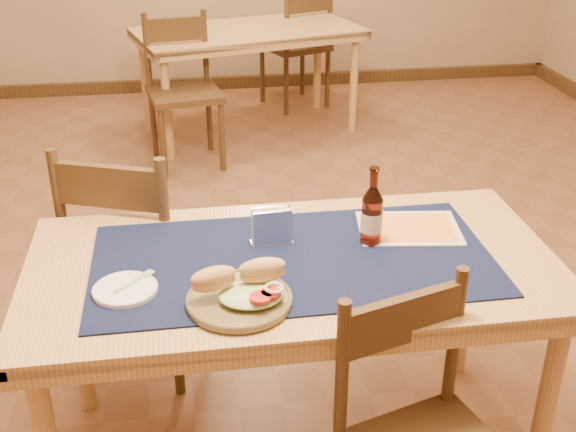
{
  "coord_description": "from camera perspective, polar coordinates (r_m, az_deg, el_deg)",
  "views": [
    {
      "loc": [
        -0.3,
        -2.65,
        1.86
      ],
      "look_at": [
        0.0,
        -0.7,
        0.85
      ],
      "focal_mm": 45.0,
      "sensor_mm": 36.0,
      "label": 1
    }
  ],
  "objects": [
    {
      "name": "placemat",
      "position": [
        2.18,
        0.4,
        -3.46
      ],
      "size": [
        1.2,
        0.6,
        0.01
      ],
      "primitive_type": "cube",
      "color": "#10193B",
      "rests_on": "main_table"
    },
    {
      "name": "baseboard",
      "position": [
        3.22,
        -1.89,
        -7.12
      ],
      "size": [
        6.0,
        7.0,
        0.1
      ],
      "color": "#402B17",
      "rests_on": "ground"
    },
    {
      "name": "main_table",
      "position": [
        2.22,
        0.39,
        -5.36
      ],
      "size": [
        1.6,
        0.8,
        0.75
      ],
      "color": "tan",
      "rests_on": "ground"
    },
    {
      "name": "chair_main_far",
      "position": [
        2.77,
        -11.86,
        -2.95
      ],
      "size": [
        0.58,
        0.58,
        0.97
      ],
      "color": "#402B17",
      "rests_on": "ground"
    },
    {
      "name": "napkin_holder",
      "position": [
        2.24,
        -1.3,
        -0.89
      ],
      "size": [
        0.13,
        0.05,
        0.12
      ],
      "color": "silver",
      "rests_on": "placemat"
    },
    {
      "name": "side_plate",
      "position": [
        2.07,
        -12.75,
        -5.64
      ],
      "size": [
        0.18,
        0.18,
        0.02
      ],
      "color": "white",
      "rests_on": "placemat"
    },
    {
      "name": "sandwich_plate",
      "position": [
        1.96,
        -3.66,
        -6.08
      ],
      "size": [
        0.29,
        0.29,
        0.11
      ],
      "color": "brown",
      "rests_on": "placemat"
    },
    {
      "name": "chair_back_far",
      "position": [
        5.8,
        0.77,
        13.43
      ],
      "size": [
        0.58,
        0.58,
        0.96
      ],
      "color": "#402B17",
      "rests_on": "ground"
    },
    {
      "name": "beer_bottle",
      "position": [
        2.24,
        6.64,
        0.04
      ],
      "size": [
        0.07,
        0.07,
        0.25
      ],
      "color": "#4A1A0D",
      "rests_on": "placemat"
    },
    {
      "name": "menu_card",
      "position": [
        2.38,
        9.53,
        -0.93
      ],
      "size": [
        0.35,
        0.28,
        0.01
      ],
      "color": "beige",
      "rests_on": "placemat"
    },
    {
      "name": "fork",
      "position": [
        2.09,
        -11.83,
        -4.94
      ],
      "size": [
        0.11,
        0.11,
        0.0
      ],
      "color": "#75C56C",
      "rests_on": "side_plate"
    },
    {
      "name": "chair_back_near",
      "position": [
        4.73,
        -8.29,
        9.95
      ],
      "size": [
        0.5,
        0.5,
        0.95
      ],
      "color": "#402B17",
      "rests_on": "ground"
    },
    {
      "name": "back_table",
      "position": [
        5.18,
        -3.15,
        13.67
      ],
      "size": [
        1.67,
        1.13,
        0.75
      ],
      "color": "tan",
      "rests_on": "ground"
    }
  ]
}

